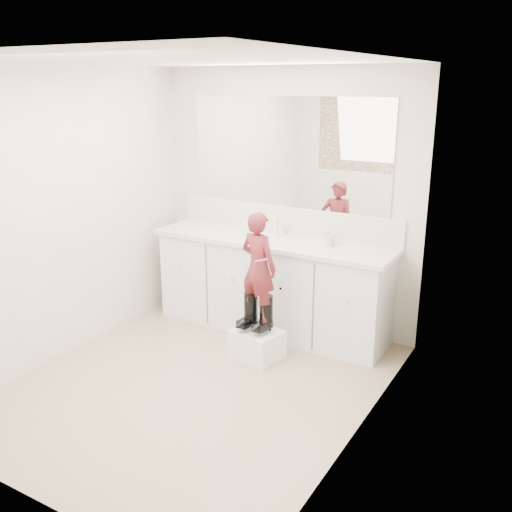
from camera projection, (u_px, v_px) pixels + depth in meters
The scene contains 19 objects.
floor at pixel (196, 384), 4.44m from camera, with size 3.00×3.00×0.00m, color #8A725A.
ceiling at pixel (185, 59), 3.74m from camera, with size 3.00×3.00×0.00m, color white.
wall_back at pixel (287, 200), 5.33m from camera, with size 2.60×2.60×0.00m, color beige.
wall_front at pixel (12, 303), 2.85m from camera, with size 2.60×2.60×0.00m, color beige.
wall_left at pixel (64, 215), 4.72m from camera, with size 3.00×3.00×0.00m, color beige.
wall_right at pixel (364, 264), 3.47m from camera, with size 3.00×3.00×0.00m, color beige.
vanity_cabinet at pixel (272, 286), 5.33m from camera, with size 2.20×0.55×0.85m, color silver.
countertop at pixel (272, 241), 5.19m from camera, with size 2.28×0.58×0.04m, color beige.
backsplash at pixel (286, 219), 5.37m from camera, with size 2.28×0.03×0.25m, color beige.
mirror at pixel (287, 153), 5.19m from camera, with size 2.00×0.02×1.00m, color white.
dot_panel at pixel (2, 215), 2.73m from camera, with size 2.00×0.01×1.20m, color #472819.
faucet at pixel (280, 230), 5.30m from camera, with size 0.08×0.08×0.10m, color silver.
cup at pixel (330, 239), 4.97m from camera, with size 0.11×0.11×0.11m, color beige.
soap_bottle at pixel (249, 228), 5.20m from camera, with size 0.08×0.08×0.18m, color silver.
step_stool at pixel (257, 344), 4.84m from camera, with size 0.39×0.32×0.25m, color white.
boot_left at pixel (251, 310), 4.81m from camera, with size 0.12×0.22×0.32m, color black, non-canonical shape.
boot_right at pixel (266, 314), 4.74m from camera, with size 0.12×0.22×0.32m, color black, non-canonical shape.
toddler at pixel (258, 267), 4.66m from camera, with size 0.34×0.22×0.92m, color #9C303B.
toothbrush at pixel (261, 260), 4.53m from camera, with size 0.01×0.01×0.14m, color #EF5DB4.
Camera 1 is at (2.39, -3.18, 2.26)m, focal length 40.00 mm.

